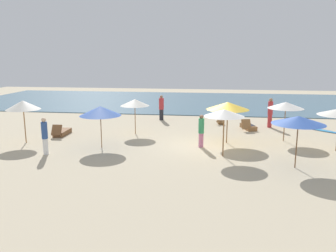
% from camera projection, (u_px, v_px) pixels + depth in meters
% --- Properties ---
extents(ground_plane, '(60.00, 60.00, 0.00)m').
position_uv_depth(ground_plane, '(204.00, 146.00, 18.28)').
color(ground_plane, '#BCAD8E').
extents(ocean_water, '(48.00, 16.00, 0.06)m').
position_uv_depth(ocean_water, '(209.00, 102.00, 34.77)').
color(ocean_water, '#476B7F').
rests_on(ocean_water, ground_plane).
extents(umbrella_1, '(2.29, 2.29, 2.24)m').
position_uv_depth(umbrella_1, '(228.00, 106.00, 18.57)').
color(umbrella_1, brown).
rests_on(umbrella_1, ground_plane).
extents(umbrella_2, '(2.20, 2.20, 2.25)m').
position_uv_depth(umbrella_2, '(298.00, 120.00, 14.39)').
color(umbrella_2, brown).
rests_on(umbrella_2, ground_plane).
extents(umbrella_3, '(1.94, 1.94, 2.19)m').
position_uv_depth(umbrella_3, '(286.00, 105.00, 18.95)').
color(umbrella_3, brown).
rests_on(umbrella_3, ground_plane).
extents(umbrella_4, '(1.88, 1.88, 2.26)m').
position_uv_depth(umbrella_4, '(224.00, 113.00, 16.06)').
color(umbrella_4, olive).
rests_on(umbrella_4, ground_plane).
extents(umbrella_6, '(1.80, 1.80, 2.33)m').
position_uv_depth(umbrella_6, '(23.00, 105.00, 18.54)').
color(umbrella_6, olive).
rests_on(umbrella_6, ground_plane).
extents(umbrella_7, '(1.73, 1.73, 2.12)m').
position_uv_depth(umbrella_7, '(135.00, 103.00, 20.74)').
color(umbrella_7, olive).
rests_on(umbrella_7, ground_plane).
extents(umbrella_8, '(2.11, 2.11, 2.17)m').
position_uv_depth(umbrella_8, '(100.00, 111.00, 17.60)').
color(umbrella_8, brown).
rests_on(umbrella_8, ground_plane).
extents(lounger_1, '(0.65, 1.66, 0.74)m').
position_uv_depth(lounger_1, '(62.00, 132.00, 20.75)').
color(lounger_1, brown).
rests_on(lounger_1, ground_plane).
extents(lounger_2, '(1.04, 1.73, 0.75)m').
position_uv_depth(lounger_2, '(248.00, 126.00, 22.35)').
color(lounger_2, olive).
rests_on(lounger_2, ground_plane).
extents(person_0, '(0.44, 0.44, 1.95)m').
position_uv_depth(person_0, '(270.00, 112.00, 22.75)').
color(person_0, '#BF3338').
rests_on(person_0, ground_plane).
extents(person_1, '(0.40, 0.40, 1.80)m').
position_uv_depth(person_1, '(45.00, 136.00, 16.62)').
color(person_1, white).
rests_on(person_1, ground_plane).
extents(person_3, '(0.38, 0.38, 1.82)m').
position_uv_depth(person_3, '(161.00, 108.00, 25.33)').
color(person_3, '#26262D').
rests_on(person_3, ground_plane).
extents(person_4, '(0.41, 0.41, 1.71)m').
position_uv_depth(person_4, '(201.00, 131.00, 17.95)').
color(person_4, '#D17299').
rests_on(person_4, ground_plane).
extents(dog, '(0.68, 0.73, 0.36)m').
position_uv_depth(dog, '(220.00, 122.00, 23.83)').
color(dog, olive).
rests_on(dog, ground_plane).
extents(surfboard, '(1.97, 2.01, 0.07)m').
position_uv_depth(surfboard, '(322.00, 130.00, 21.93)').
color(surfboard, '#338CCC').
rests_on(surfboard, ground_plane).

